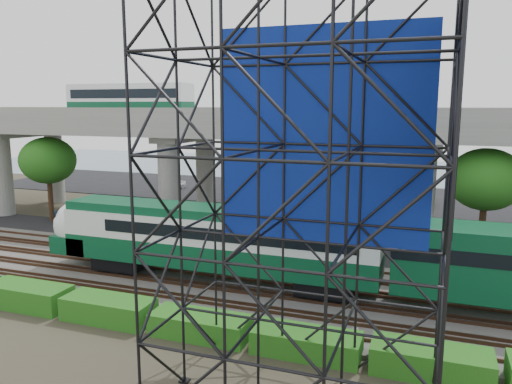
% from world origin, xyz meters
% --- Properties ---
extents(ground, '(140.00, 140.00, 0.00)m').
position_xyz_m(ground, '(0.00, 0.00, 0.00)').
color(ground, '#474233').
rests_on(ground, ground).
extents(ballast_bed, '(90.00, 12.00, 0.20)m').
position_xyz_m(ballast_bed, '(0.00, 2.00, 0.10)').
color(ballast_bed, slate).
rests_on(ballast_bed, ground).
extents(service_road, '(90.00, 5.00, 0.08)m').
position_xyz_m(service_road, '(0.00, 10.50, 0.04)').
color(service_road, black).
rests_on(service_road, ground).
extents(parking_lot, '(90.00, 18.00, 0.08)m').
position_xyz_m(parking_lot, '(0.00, 34.00, 0.04)').
color(parking_lot, black).
rests_on(parking_lot, ground).
extents(harbor_water, '(140.00, 40.00, 0.03)m').
position_xyz_m(harbor_water, '(0.00, 56.00, 0.01)').
color(harbor_water, slate).
rests_on(harbor_water, ground).
extents(rail_tracks, '(90.00, 9.52, 0.16)m').
position_xyz_m(rail_tracks, '(0.00, 2.00, 0.28)').
color(rail_tracks, '#472D1E').
rests_on(rail_tracks, ballast_bed).
extents(commuter_train, '(29.30, 3.06, 4.30)m').
position_xyz_m(commuter_train, '(1.07, 2.00, 2.88)').
color(commuter_train, black).
rests_on(commuter_train, rail_tracks).
extents(overpass, '(80.00, 12.00, 12.40)m').
position_xyz_m(overpass, '(-1.16, 16.00, 8.21)').
color(overpass, '#9E9B93').
rests_on(overpass, ground).
extents(scaffold_tower, '(9.36, 6.36, 15.00)m').
position_xyz_m(scaffold_tower, '(6.64, -7.98, 7.47)').
color(scaffold_tower, black).
rests_on(scaffold_tower, ground).
extents(hedge_strip, '(34.60, 1.80, 1.20)m').
position_xyz_m(hedge_strip, '(1.01, -4.30, 0.56)').
color(hedge_strip, '#185A14').
rests_on(hedge_strip, ground).
extents(trees, '(40.94, 16.94, 7.69)m').
position_xyz_m(trees, '(-4.67, 16.17, 5.57)').
color(trees, '#382314').
rests_on(trees, ground).
extents(suv, '(5.98, 3.80, 1.54)m').
position_xyz_m(suv, '(-10.12, 9.87, 0.85)').
color(suv, black).
rests_on(suv, service_road).
extents(parked_cars, '(39.88, 9.62, 1.27)m').
position_xyz_m(parked_cars, '(1.40, 33.70, 0.68)').
color(parked_cars, silver).
rests_on(parked_cars, parking_lot).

